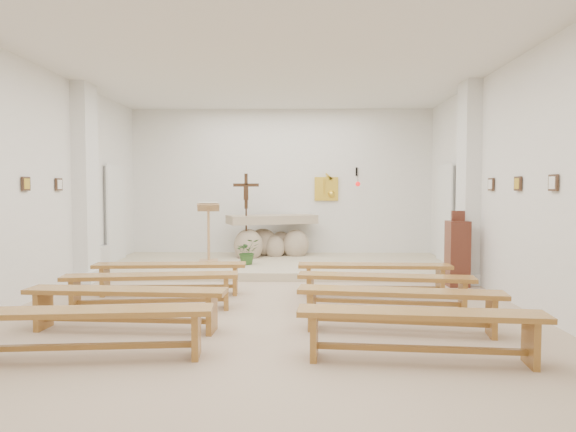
{
  "coord_description": "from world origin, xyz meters",
  "views": [
    {
      "loc": [
        0.44,
        -7.02,
        1.64
      ],
      "look_at": [
        0.23,
        1.6,
        1.19
      ],
      "focal_mm": 32.0,
      "sensor_mm": 36.0,
      "label": 1
    }
  ],
  "objects_px": {
    "bench_left_third": "(126,299)",
    "bench_left_fourth": "(91,322)",
    "bench_right_front": "(374,272)",
    "bench_left_second": "(152,283)",
    "donation_pedestal": "(457,253)",
    "bench_right_second": "(385,284)",
    "bench_right_third": "(400,300)",
    "crucifix_stand": "(246,210)",
    "lectern": "(209,232)",
    "bench_left_front": "(170,271)",
    "bench_right_fourth": "(420,324)",
    "altar": "(271,239)"
  },
  "relations": [
    {
      "from": "bench_left_third",
      "to": "bench_left_fourth",
      "type": "bearing_deg",
      "value": -86.91
    },
    {
      "from": "bench_right_front",
      "to": "bench_left_second",
      "type": "relative_size",
      "value": 0.99
    },
    {
      "from": "donation_pedestal",
      "to": "bench_right_second",
      "type": "bearing_deg",
      "value": -131.77
    },
    {
      "from": "bench_right_second",
      "to": "bench_left_third",
      "type": "bearing_deg",
      "value": -154.54
    },
    {
      "from": "donation_pedestal",
      "to": "bench_left_third",
      "type": "bearing_deg",
      "value": -150.79
    },
    {
      "from": "bench_right_front",
      "to": "bench_right_third",
      "type": "xyz_separation_m",
      "value": [
        0.0,
        -2.02,
        0.0
      ]
    },
    {
      "from": "crucifix_stand",
      "to": "bench_left_third",
      "type": "bearing_deg",
      "value": -101.81
    },
    {
      "from": "crucifix_stand",
      "to": "bench_right_front",
      "type": "xyz_separation_m",
      "value": [
        2.3,
        -3.13,
        -0.84
      ]
    },
    {
      "from": "lectern",
      "to": "bench_left_fourth",
      "type": "xyz_separation_m",
      "value": [
        -0.14,
        -5.58,
        -0.39
      ]
    },
    {
      "from": "bench_left_front",
      "to": "bench_right_fourth",
      "type": "relative_size",
      "value": 1.0
    },
    {
      "from": "crucifix_stand",
      "to": "bench_left_second",
      "type": "relative_size",
      "value": 0.78
    },
    {
      "from": "bench_right_front",
      "to": "bench_left_fourth",
      "type": "xyz_separation_m",
      "value": [
        -3.15,
        -3.03,
        0.0
      ]
    },
    {
      "from": "donation_pedestal",
      "to": "bench_right_fourth",
      "type": "bearing_deg",
      "value": -113.68
    },
    {
      "from": "lectern",
      "to": "donation_pedestal",
      "type": "distance_m",
      "value": 4.85
    },
    {
      "from": "crucifix_stand",
      "to": "bench_right_third",
      "type": "relative_size",
      "value": 0.77
    },
    {
      "from": "lectern",
      "to": "bench_right_front",
      "type": "height_order",
      "value": "lectern"
    },
    {
      "from": "bench_right_third",
      "to": "crucifix_stand",
      "type": "bearing_deg",
      "value": 121.83
    },
    {
      "from": "altar",
      "to": "lectern",
      "type": "xyz_separation_m",
      "value": [
        -1.22,
        -1.01,
        0.23
      ]
    },
    {
      "from": "bench_right_second",
      "to": "bench_right_third",
      "type": "xyz_separation_m",
      "value": [
        0.0,
        -1.01,
        0.0
      ]
    },
    {
      "from": "lectern",
      "to": "bench_left_second",
      "type": "xyz_separation_m",
      "value": [
        -0.14,
        -3.56,
        -0.39
      ]
    },
    {
      "from": "lectern",
      "to": "bench_left_front",
      "type": "relative_size",
      "value": 0.53
    },
    {
      "from": "lectern",
      "to": "bench_left_front",
      "type": "xyz_separation_m",
      "value": [
        -0.14,
        -2.55,
        -0.39
      ]
    },
    {
      "from": "bench_left_third",
      "to": "bench_left_second",
      "type": "bearing_deg",
      "value": 93.09
    },
    {
      "from": "bench_right_front",
      "to": "bench_right_fourth",
      "type": "relative_size",
      "value": 0.99
    },
    {
      "from": "altar",
      "to": "bench_left_fourth",
      "type": "height_order",
      "value": "altar"
    },
    {
      "from": "bench_right_fourth",
      "to": "bench_left_fourth",
      "type": "bearing_deg",
      "value": -175.08
    },
    {
      "from": "donation_pedestal",
      "to": "bench_right_second",
      "type": "height_order",
      "value": "donation_pedestal"
    },
    {
      "from": "donation_pedestal",
      "to": "crucifix_stand",
      "type": "bearing_deg",
      "value": 146.83
    },
    {
      "from": "donation_pedestal",
      "to": "bench_left_second",
      "type": "height_order",
      "value": "donation_pedestal"
    },
    {
      "from": "bench_right_second",
      "to": "bench_left_third",
      "type": "height_order",
      "value": "same"
    },
    {
      "from": "bench_left_front",
      "to": "bench_left_fourth",
      "type": "height_order",
      "value": "same"
    },
    {
      "from": "lectern",
      "to": "bench_right_third",
      "type": "bearing_deg",
      "value": -66.16
    },
    {
      "from": "bench_right_front",
      "to": "bench_right_second",
      "type": "bearing_deg",
      "value": -88.55
    },
    {
      "from": "altar",
      "to": "bench_left_front",
      "type": "bearing_deg",
      "value": -130.59
    },
    {
      "from": "bench_right_front",
      "to": "bench_left_third",
      "type": "bearing_deg",
      "value": -145.88
    },
    {
      "from": "altar",
      "to": "bench_right_fourth",
      "type": "xyz_separation_m",
      "value": [
        1.8,
        -6.59,
        -0.17
      ]
    },
    {
      "from": "crucifix_stand",
      "to": "lectern",
      "type": "bearing_deg",
      "value": -143.32
    },
    {
      "from": "lectern",
      "to": "crucifix_stand",
      "type": "relative_size",
      "value": 0.68
    },
    {
      "from": "crucifix_stand",
      "to": "bench_right_third",
      "type": "xyz_separation_m",
      "value": [
        2.3,
        -5.15,
        -0.84
      ]
    },
    {
      "from": "donation_pedestal",
      "to": "bench_right_front",
      "type": "relative_size",
      "value": 0.55
    },
    {
      "from": "bench_right_second",
      "to": "bench_left_third",
      "type": "distance_m",
      "value": 3.31
    },
    {
      "from": "crucifix_stand",
      "to": "bench_left_fourth",
      "type": "distance_m",
      "value": 6.27
    },
    {
      "from": "altar",
      "to": "bench_right_front",
      "type": "xyz_separation_m",
      "value": [
        1.8,
        -3.56,
        -0.17
      ]
    },
    {
      "from": "bench_right_third",
      "to": "altar",
      "type": "bearing_deg",
      "value": 115.61
    },
    {
      "from": "bench_right_front",
      "to": "bench_left_third",
      "type": "distance_m",
      "value": 3.75
    },
    {
      "from": "crucifix_stand",
      "to": "altar",
      "type": "bearing_deg",
      "value": 38.11
    },
    {
      "from": "bench_left_front",
      "to": "bench_left_third",
      "type": "height_order",
      "value": "same"
    },
    {
      "from": "bench_right_second",
      "to": "altar",
      "type": "bearing_deg",
      "value": 119.15
    },
    {
      "from": "bench_right_third",
      "to": "bench_right_fourth",
      "type": "height_order",
      "value": "same"
    },
    {
      "from": "bench_right_front",
      "to": "bench_left_fourth",
      "type": "bearing_deg",
      "value": -134.67
    }
  ]
}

